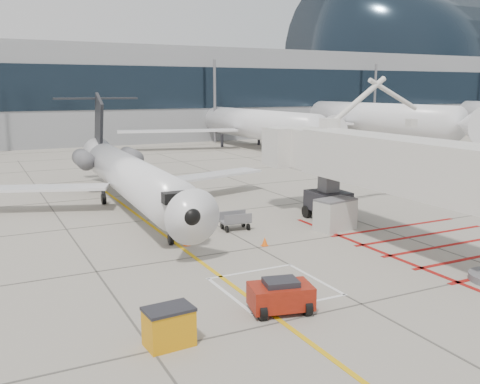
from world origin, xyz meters
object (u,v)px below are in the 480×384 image
jet_bridge (396,173)px  pushback_tug (281,295)px  regional_jet (138,158)px  spill_bin (169,326)px

jet_bridge → pushback_tug: (-9.63, -4.86, -2.99)m
regional_jet → spill_bin: bearing=-100.7°
jet_bridge → spill_bin: jet_bridge is taller
jet_bridge → regional_jet: bearing=132.3°
spill_bin → pushback_tug: bearing=4.3°
regional_jet → jet_bridge: (10.03, -11.38, -0.03)m
regional_jet → spill_bin: (-3.99, -16.88, -3.04)m
pushback_tug → spill_bin: (-4.39, -0.64, -0.01)m
regional_jet → spill_bin: 17.61m
regional_jet → jet_bridge: 15.17m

